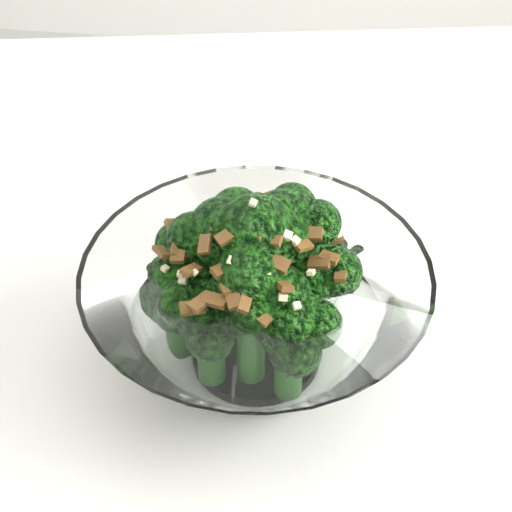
# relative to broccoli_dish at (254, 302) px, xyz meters

# --- Properties ---
(broccoli_dish) EXTENTS (0.20, 0.20, 0.13)m
(broccoli_dish) POSITION_rel_broccoli_dish_xyz_m (0.00, 0.00, 0.00)
(broccoli_dish) COLOR white
(broccoli_dish) RESTS_ON table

